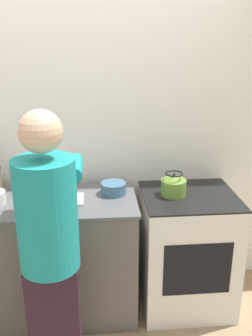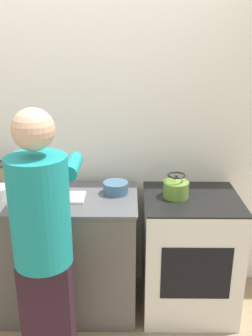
% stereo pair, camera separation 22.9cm
% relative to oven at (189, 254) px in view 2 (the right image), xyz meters
% --- Properties ---
extents(ground_plane, '(12.00, 12.00, 0.00)m').
position_rel_oven_xyz_m(ground_plane, '(-0.79, -0.30, -0.46)').
color(ground_plane, '#997F60').
extents(wall_back, '(8.00, 0.05, 2.60)m').
position_rel_oven_xyz_m(wall_back, '(-0.79, 0.37, 0.84)').
color(wall_back, white).
rests_on(wall_back, ground_plane).
extents(counter, '(1.54, 0.60, 0.92)m').
position_rel_oven_xyz_m(counter, '(-1.16, -0.02, 0.00)').
color(counter, '#5B5651').
rests_on(counter, ground_plane).
extents(oven, '(0.67, 0.61, 0.91)m').
position_rel_oven_xyz_m(oven, '(0.00, 0.00, 0.00)').
color(oven, silver).
rests_on(oven, ground_plane).
extents(person, '(0.38, 0.61, 1.65)m').
position_rel_oven_xyz_m(person, '(-0.94, -0.55, 0.44)').
color(person, '#2D1925').
rests_on(person, ground_plane).
extents(cutting_board, '(0.38, 0.19, 0.02)m').
position_rel_oven_xyz_m(cutting_board, '(-0.95, -0.04, 0.47)').
color(cutting_board, silver).
rests_on(cutting_board, counter).
extents(knife, '(0.24, 0.08, 0.01)m').
position_rel_oven_xyz_m(knife, '(-0.99, -0.03, 0.48)').
color(knife, silver).
rests_on(knife, cutting_board).
extents(kettle, '(0.18, 0.18, 0.17)m').
position_rel_oven_xyz_m(kettle, '(-0.12, 0.01, 0.53)').
color(kettle, olive).
rests_on(kettle, oven).
extents(bowl_prep, '(0.18, 0.18, 0.08)m').
position_rel_oven_xyz_m(bowl_prep, '(-0.54, 0.06, 0.51)').
color(bowl_prep, '#426684').
rests_on(bowl_prep, counter).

